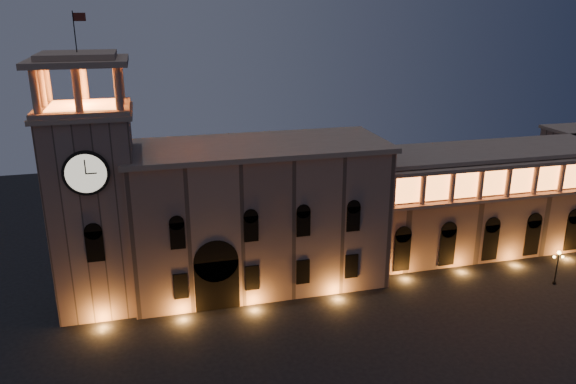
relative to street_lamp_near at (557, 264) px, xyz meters
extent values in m
cube|color=#8D6B5C|center=(-35.31, 10.35, 5.83)|extent=(30.00, 12.00, 17.00)
cube|color=gray|center=(-35.31, 10.35, 14.63)|extent=(30.80, 12.80, 0.60)
cube|color=black|center=(-41.31, 4.95, 0.33)|extent=(5.00, 1.40, 6.00)
cylinder|color=black|center=(-41.31, 4.95, 3.33)|extent=(5.00, 1.40, 5.00)
cube|color=orange|center=(-41.31, 4.75, 0.13)|extent=(4.20, 0.20, 5.00)
cube|color=#8D6B5C|center=(-53.81, 9.35, 8.33)|extent=(9.00, 9.00, 22.00)
cube|color=gray|center=(-53.81, 9.35, 19.58)|extent=(9.80, 9.80, 0.50)
cylinder|color=black|center=(-53.81, 4.67, 14.33)|extent=(4.60, 0.35, 4.60)
cylinder|color=beige|center=(-53.81, 4.53, 14.33)|extent=(4.00, 0.12, 4.00)
cube|color=gray|center=(-53.81, 9.35, 20.08)|extent=(9.40, 9.40, 0.50)
cube|color=orange|center=(-53.81, 9.35, 20.38)|extent=(6.80, 6.80, 0.15)
cylinder|color=gray|center=(-57.61, 5.55, 22.43)|extent=(0.76, 0.76, 4.20)
cylinder|color=gray|center=(-53.81, 5.55, 22.43)|extent=(0.76, 0.76, 4.20)
cylinder|color=gray|center=(-50.01, 5.55, 22.43)|extent=(0.76, 0.76, 4.20)
cylinder|color=gray|center=(-57.61, 13.15, 22.43)|extent=(0.76, 0.76, 4.20)
cylinder|color=gray|center=(-53.81, 13.15, 22.43)|extent=(0.76, 0.76, 4.20)
cylinder|color=gray|center=(-50.01, 13.15, 22.43)|extent=(0.76, 0.76, 4.20)
cylinder|color=gray|center=(-57.61, 9.35, 22.43)|extent=(0.76, 0.76, 4.20)
cylinder|color=gray|center=(-50.01, 9.35, 22.43)|extent=(0.76, 0.76, 4.20)
cube|color=gray|center=(-53.81, 9.35, 24.83)|extent=(9.80, 9.80, 0.60)
cube|color=gray|center=(-53.81, 9.35, 25.43)|extent=(7.50, 7.50, 0.60)
cylinder|color=black|center=(-53.81, 9.35, 27.73)|extent=(0.10, 0.10, 4.00)
plane|color=#552018|center=(-53.21, 9.35, 29.13)|extent=(1.20, 0.00, 1.20)
cube|color=#876656|center=(-1.31, 12.35, 4.33)|extent=(40.00, 10.00, 14.00)
cube|color=gray|center=(-1.31, 12.35, 11.58)|extent=(40.60, 10.60, 0.50)
cube|color=gray|center=(-1.31, 6.85, 6.63)|extent=(40.00, 1.20, 0.40)
cube|color=gray|center=(-1.31, 6.85, 10.93)|extent=(40.00, 1.40, 0.50)
cube|color=orange|center=(-1.31, 7.40, 8.83)|extent=(38.00, 0.15, 3.60)
cylinder|color=gray|center=(-19.31, 6.85, 8.83)|extent=(0.70, 0.70, 4.00)
cylinder|color=gray|center=(-15.31, 6.85, 8.83)|extent=(0.70, 0.70, 4.00)
cylinder|color=gray|center=(-11.31, 6.85, 8.83)|extent=(0.70, 0.70, 4.00)
cylinder|color=gray|center=(-7.31, 6.85, 8.83)|extent=(0.70, 0.70, 4.00)
cylinder|color=gray|center=(-3.31, 6.85, 8.83)|extent=(0.70, 0.70, 4.00)
cylinder|color=gray|center=(0.69, 6.85, 8.83)|extent=(0.70, 0.70, 4.00)
cylinder|color=gray|center=(4.69, 6.85, 8.83)|extent=(0.70, 0.70, 4.00)
cylinder|color=black|center=(0.00, 0.00, -0.60)|extent=(0.17, 0.17, 4.14)
cylinder|color=black|center=(0.00, 0.00, -2.51)|extent=(0.46, 0.46, 0.31)
sphere|color=#F6C162|center=(0.00, 0.00, 1.58)|extent=(0.46, 0.46, 0.46)
cylinder|color=black|center=(-0.25, 0.07, 0.95)|extent=(1.01, 0.33, 0.06)
sphere|color=#F6C162|center=(-0.50, 0.14, 1.01)|extent=(0.33, 0.33, 0.33)
cylinder|color=black|center=(0.25, -0.07, 0.95)|extent=(1.01, 0.33, 0.06)
sphere|color=#F6C162|center=(0.50, -0.14, 1.01)|extent=(0.33, 0.33, 0.33)
camera|label=1|loc=(-47.77, -52.27, 30.12)|focal=35.00mm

